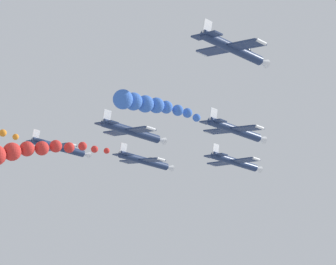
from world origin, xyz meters
TOP-DOWN VIEW (x-y plane):
  - airplane_lead at (0.12, 13.20)m, footprint 9.49×10.35m
  - airplane_left_inner at (-10.20, 4.14)m, footprint 9.42×10.35m
  - smoke_trail_left_inner at (-10.98, -15.53)m, footprint 3.12×18.09m
  - airplane_right_inner at (9.21, 3.72)m, footprint 9.40×10.35m
  - smoke_trail_right_inner at (9.62, -11.61)m, footprint 2.51×13.56m
  - airplane_left_outer at (-0.16, -6.01)m, footprint 9.42×10.35m
  - airplane_right_outer at (-18.76, -5.86)m, footprint 9.46×10.35m
  - airplane_trailing at (19.24, -6.98)m, footprint 9.33×10.35m

SIDE VIEW (x-z plane):
  - smoke_trail_left_inner at x=-10.98m, z-range 58.78..64.71m
  - smoke_trail_right_inner at x=9.62m, z-range 61.10..64.30m
  - airplane_right_inner at x=9.21m, z-range 62.12..65.19m
  - airplane_left_outer at x=-0.16m, z-range 62.24..65.27m
  - airplane_lead at x=0.12m, z-range 62.39..65.19m
  - airplane_left_inner at x=-10.20m, z-range 63.11..66.13m
  - airplane_right_outer at x=-18.76m, z-range 65.33..68.23m
  - airplane_trailing at x=19.24m, z-range 65.91..69.13m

